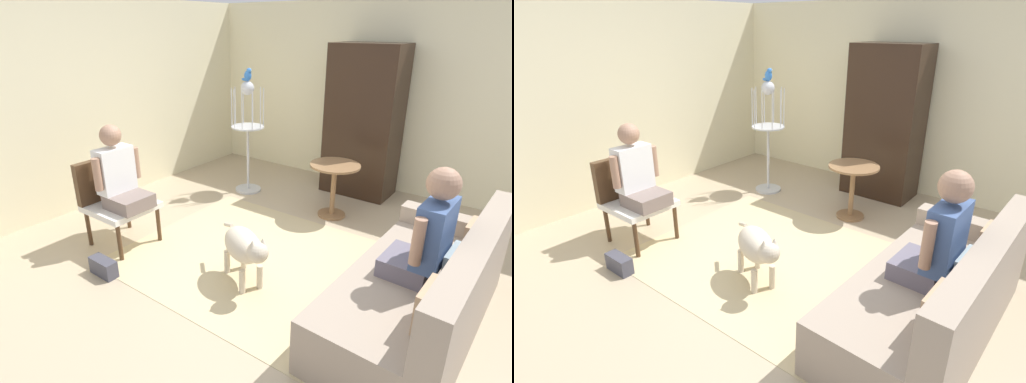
# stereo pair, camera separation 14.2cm
# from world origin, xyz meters

# --- Properties ---
(ground_plane) EXTENTS (6.50, 6.50, 0.00)m
(ground_plane) POSITION_xyz_m (0.00, 0.00, 0.00)
(ground_plane) COLOR tan
(back_wall) EXTENTS (6.02, 0.12, 2.50)m
(back_wall) POSITION_xyz_m (0.00, 2.72, 1.25)
(back_wall) COLOR beige
(back_wall) RESTS_ON ground
(left_wall) EXTENTS (0.12, 5.92, 2.50)m
(left_wall) POSITION_xyz_m (-2.77, 0.30, 1.25)
(left_wall) COLOR beige
(left_wall) RESTS_ON ground
(area_rug) EXTENTS (2.73, 2.12, 0.01)m
(area_rug) POSITION_xyz_m (-0.07, 0.01, 0.00)
(area_rug) COLOR #C6B284
(area_rug) RESTS_ON ground
(couch) EXTENTS (0.97, 2.04, 0.88)m
(couch) POSITION_xyz_m (1.41, -0.02, 0.31)
(couch) COLOR gray
(couch) RESTS_ON ground
(armchair) EXTENTS (0.63, 0.60, 0.90)m
(armchair) POSITION_xyz_m (-1.63, -0.57, 0.52)
(armchair) COLOR #4C331E
(armchair) RESTS_ON ground
(person_on_couch) EXTENTS (0.44, 0.56, 0.87)m
(person_on_couch) POSITION_xyz_m (1.37, -0.04, 0.79)
(person_on_couch) COLOR slate
(person_on_armchair) EXTENTS (0.48, 0.53, 0.83)m
(person_on_armchair) POSITION_xyz_m (-1.47, -0.57, 0.78)
(person_on_armchair) COLOR slate
(round_end_table) EXTENTS (0.59, 0.59, 0.66)m
(round_end_table) POSITION_xyz_m (-0.04, 1.37, 0.45)
(round_end_table) COLOR olive
(round_end_table) RESTS_ON ground
(dog) EXTENTS (0.75, 0.48, 0.58)m
(dog) POSITION_xyz_m (-0.02, -0.38, 0.37)
(dog) COLOR beige
(dog) RESTS_ON ground
(bird_cage_stand) EXTENTS (0.44, 0.44, 1.51)m
(bird_cage_stand) POSITION_xyz_m (-1.38, 1.42, 0.84)
(bird_cage_stand) COLOR silver
(bird_cage_stand) RESTS_ON ground
(parrot) EXTENTS (0.17, 0.10, 0.16)m
(parrot) POSITION_xyz_m (-1.37, 1.42, 1.58)
(parrot) COLOR blue
(parrot) RESTS_ON bird_cage_stand
(armoire_cabinet) EXTENTS (0.91, 0.56, 1.98)m
(armoire_cabinet) POSITION_xyz_m (-0.12, 2.31, 0.99)
(armoire_cabinet) COLOR black
(armoire_cabinet) RESTS_ON ground
(handbag) EXTENTS (0.29, 0.12, 0.16)m
(handbag) POSITION_xyz_m (-1.15, -1.07, 0.08)
(handbag) COLOR #3F3F4C
(handbag) RESTS_ON ground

